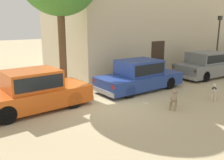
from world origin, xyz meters
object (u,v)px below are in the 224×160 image
stray_dog_spotted (174,97)px  parked_sedan_third (208,64)px  stray_dog_tan (214,90)px  street_lamp (218,35)px  parked_sedan_second (139,75)px  parked_sedan_nearest (33,90)px

stray_dog_spotted → parked_sedan_third: bearing=-11.7°
stray_dog_tan → street_lamp: bearing=-0.1°
stray_dog_spotted → street_lamp: 9.59m
parked_sedan_third → parked_sedan_second: bearing=-179.1°
parked_sedan_nearest → street_lamp: size_ratio=1.20×
parked_sedan_third → stray_dog_tan: size_ratio=4.93×
stray_dog_tan → parked_sedan_third: bearing=5.4°
parked_sedan_second → parked_sedan_third: size_ratio=1.00×
stray_dog_spotted → stray_dog_tan: bearing=-42.1°
stray_dog_tan → street_lamp: (6.36, 4.05, 1.91)m
parked_sedan_third → stray_dog_spotted: 6.52m
parked_sedan_second → parked_sedan_third: (5.30, -0.13, 0.04)m
parked_sedan_nearest → street_lamp: street_lamp is taller
stray_dog_spotted → street_lamp: bearing=-11.9°
parked_sedan_third → stray_dog_tan: bearing=-139.8°
parked_sedan_second → street_lamp: 8.17m
parked_sedan_third → street_lamp: 3.29m
stray_dog_spotted → street_lamp: (8.59, 3.80, 1.91)m
parked_sedan_nearest → street_lamp: bearing=0.1°
parked_sedan_third → street_lamp: street_lamp is taller
parked_sedan_third → stray_dog_spotted: (-5.95, -2.66, -0.32)m
stray_dog_spotted → stray_dog_tan: 2.24m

